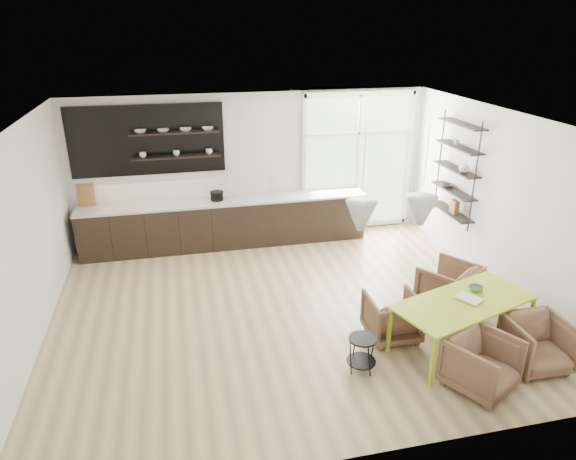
% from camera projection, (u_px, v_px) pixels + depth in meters
% --- Properties ---
extents(room, '(7.02, 6.01, 2.91)m').
position_uv_depth(room, '(306.00, 195.00, 8.50)').
color(room, '#D5BA86').
rests_on(room, ground).
extents(kitchen_run, '(5.54, 0.69, 2.75)m').
position_uv_depth(kitchen_run, '(221.00, 216.00, 10.01)').
color(kitchen_run, black).
rests_on(kitchen_run, ground).
extents(right_shelving, '(0.26, 1.22, 1.90)m').
position_uv_depth(right_shelving, '(457.00, 172.00, 9.07)').
color(right_shelving, black).
rests_on(right_shelving, ground).
extents(dining_table, '(2.11, 1.43, 0.71)m').
position_uv_depth(dining_table, '(464.00, 304.00, 6.80)').
color(dining_table, '#A8CA25').
rests_on(dining_table, ground).
extents(armchair_back_left, '(0.71, 0.73, 0.65)m').
position_uv_depth(armchair_back_left, '(392.00, 316.00, 7.14)').
color(armchair_back_left, brown).
rests_on(armchair_back_left, ground).
extents(armchair_back_right, '(1.08, 1.09, 0.72)m').
position_uv_depth(armchair_back_right, '(448.00, 286.00, 7.87)').
color(armchair_back_right, brown).
rests_on(armchair_back_right, ground).
extents(armchair_front_left, '(1.01, 1.02, 0.69)m').
position_uv_depth(armchair_front_left, '(481.00, 363.00, 6.14)').
color(armchair_front_left, brown).
rests_on(armchair_front_left, ground).
extents(armchair_front_right, '(0.74, 0.76, 0.67)m').
position_uv_depth(armchair_front_right, '(537.00, 344.00, 6.52)').
color(armchair_front_right, brown).
rests_on(armchair_front_right, ground).
extents(wire_stool, '(0.38, 0.38, 0.47)m').
position_uv_depth(wire_stool, '(362.00, 349.00, 6.46)').
color(wire_stool, black).
rests_on(wire_stool, ground).
extents(table_book, '(0.36, 0.39, 0.03)m').
position_uv_depth(table_book, '(464.00, 302.00, 6.73)').
color(table_book, white).
rests_on(table_book, dining_table).
extents(table_bowl, '(0.22, 0.22, 0.06)m').
position_uv_depth(table_bowl, '(476.00, 288.00, 7.03)').
color(table_bowl, '#4C7B54').
rests_on(table_bowl, dining_table).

